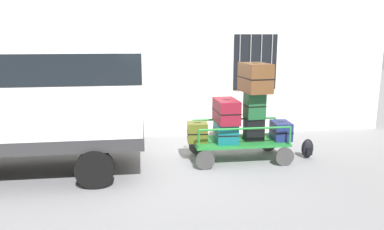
{
  "coord_description": "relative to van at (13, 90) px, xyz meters",
  "views": [
    {
      "loc": [
        -0.92,
        -7.52,
        2.7
      ],
      "look_at": [
        0.14,
        0.14,
        1.05
      ],
      "focal_mm": 34.68,
      "sensor_mm": 36.0,
      "label": 1
    }
  ],
  "objects": [
    {
      "name": "cart_railing",
      "position": [
        4.55,
        0.21,
        -0.92
      ],
      "size": [
        2.0,
        0.95,
        0.4
      ],
      "color": "#1E722D",
      "rests_on": "luggage_cart"
    },
    {
      "name": "suitcase_center_top",
      "position": [
        4.87,
        0.21,
        0.13
      ],
      "size": [
        0.59,
        0.88,
        0.62
      ],
      "color": "brown",
      "rests_on": "suitcase_center_middle"
    },
    {
      "name": "luggage_cart",
      "position": [
        4.55,
        0.21,
        -1.33
      ],
      "size": [
        2.11,
        1.09,
        0.45
      ],
      "color": "#1E722D",
      "rests_on": "ground"
    },
    {
      "name": "suitcase_center_bottom",
      "position": [
        4.87,
        0.18,
        -1.0
      ],
      "size": [
        0.42,
        0.31,
        0.49
      ],
      "color": "black",
      "rests_on": "luggage_cart"
    },
    {
      "name": "suitcase_midleft_middle",
      "position": [
        4.24,
        0.19,
        -0.58
      ],
      "size": [
        0.47,
        0.84,
        0.51
      ],
      "color": "maroon",
      "rests_on": "suitcase_midleft_bottom"
    },
    {
      "name": "ground_plane",
      "position": [
        3.35,
        0.07,
        -1.7
      ],
      "size": [
        40.0,
        40.0,
        0.0
      ],
      "primitive_type": "plane",
      "color": "gray"
    },
    {
      "name": "van",
      "position": [
        0.0,
        0.0,
        0.0
      ],
      "size": [
        4.93,
        2.03,
        2.76
      ],
      "color": "white",
      "rests_on": "ground"
    },
    {
      "name": "suitcase_midleft_bottom",
      "position": [
        4.24,
        0.22,
        -1.04
      ],
      "size": [
        0.49,
        0.82,
        0.42
      ],
      "color": "#0F5960",
      "rests_on": "luggage_cart"
    },
    {
      "name": "suitcase_left_bottom",
      "position": [
        3.62,
        0.23,
        -1.04
      ],
      "size": [
        0.46,
        0.43,
        0.43
      ],
      "color": "#4C5119",
      "rests_on": "luggage_cart"
    },
    {
      "name": "backpack",
      "position": [
        6.12,
        0.12,
        -1.48
      ],
      "size": [
        0.27,
        0.22,
        0.44
      ],
      "color": "black",
      "rests_on": "ground"
    },
    {
      "name": "building_wall",
      "position": [
        3.36,
        2.59,
        0.8
      ],
      "size": [
        12.0,
        0.38,
        5.0
      ],
      "color": "silver",
      "rests_on": "ground"
    },
    {
      "name": "suitcase_center_middle",
      "position": [
        4.87,
        0.18,
        -0.47
      ],
      "size": [
        0.43,
        0.4,
        0.58
      ],
      "color": "#194C28",
      "rests_on": "suitcase_center_bottom"
    },
    {
      "name": "suitcase_midright_bottom",
      "position": [
        5.49,
        0.17,
        -1.05
      ],
      "size": [
        0.41,
        0.57,
        0.4
      ],
      "color": "navy",
      "rests_on": "luggage_cart"
    }
  ]
}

